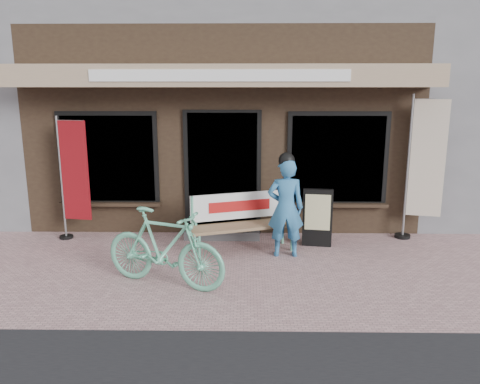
{
  "coord_description": "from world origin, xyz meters",
  "views": [
    {
      "loc": [
        0.44,
        -6.09,
        2.58
      ],
      "look_at": [
        0.33,
        0.7,
        1.05
      ],
      "focal_mm": 35.0,
      "sensor_mm": 36.0,
      "label": 1
    }
  ],
  "objects_px": {
    "bench": "(242,218)",
    "bicycle": "(164,248)",
    "nobori_red": "(73,177)",
    "person": "(286,206)",
    "menu_stand": "(317,217)",
    "nobori_cream": "(424,166)"
  },
  "relations": [
    {
      "from": "nobori_red",
      "to": "bicycle",
      "type": "bearing_deg",
      "value": -36.48
    },
    {
      "from": "nobori_red",
      "to": "nobori_cream",
      "type": "relative_size",
      "value": 0.86
    },
    {
      "from": "bench",
      "to": "nobori_red",
      "type": "height_order",
      "value": "nobori_red"
    },
    {
      "from": "nobori_cream",
      "to": "person",
      "type": "bearing_deg",
      "value": -146.84
    },
    {
      "from": "bench",
      "to": "bicycle",
      "type": "height_order",
      "value": "bicycle"
    },
    {
      "from": "bicycle",
      "to": "nobori_cream",
      "type": "xyz_separation_m",
      "value": [
        4.05,
        2.02,
        0.75
      ]
    },
    {
      "from": "bench",
      "to": "bicycle",
      "type": "xyz_separation_m",
      "value": [
        -0.99,
        -1.4,
        -0.02
      ]
    },
    {
      "from": "bench",
      "to": "nobori_red",
      "type": "xyz_separation_m",
      "value": [
        -2.86,
        0.52,
        0.55
      ]
    },
    {
      "from": "bench",
      "to": "nobori_cream",
      "type": "xyz_separation_m",
      "value": [
        3.05,
        0.62,
        0.73
      ]
    },
    {
      "from": "nobori_red",
      "to": "menu_stand",
      "type": "height_order",
      "value": "nobori_red"
    },
    {
      "from": "person",
      "to": "menu_stand",
      "type": "xyz_separation_m",
      "value": [
        0.56,
        0.45,
        -0.3
      ]
    },
    {
      "from": "bench",
      "to": "menu_stand",
      "type": "bearing_deg",
      "value": -8.78
    },
    {
      "from": "person",
      "to": "bicycle",
      "type": "relative_size",
      "value": 0.93
    },
    {
      "from": "person",
      "to": "nobori_red",
      "type": "xyz_separation_m",
      "value": [
        -3.54,
        0.75,
        0.29
      ]
    },
    {
      "from": "nobori_cream",
      "to": "bicycle",
      "type": "bearing_deg",
      "value": -140.15
    },
    {
      "from": "person",
      "to": "bicycle",
      "type": "bearing_deg",
      "value": -146.26
    },
    {
      "from": "menu_stand",
      "to": "nobori_cream",
      "type": "bearing_deg",
      "value": 21.19
    },
    {
      "from": "bench",
      "to": "nobori_cream",
      "type": "distance_m",
      "value": 3.2
    },
    {
      "from": "bench",
      "to": "nobori_red",
      "type": "relative_size",
      "value": 0.83
    },
    {
      "from": "bicycle",
      "to": "nobori_red",
      "type": "height_order",
      "value": "nobori_red"
    },
    {
      "from": "nobori_cream",
      "to": "bench",
      "type": "bearing_deg",
      "value": -155.17
    },
    {
      "from": "bicycle",
      "to": "menu_stand",
      "type": "bearing_deg",
      "value": -32.56
    }
  ]
}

